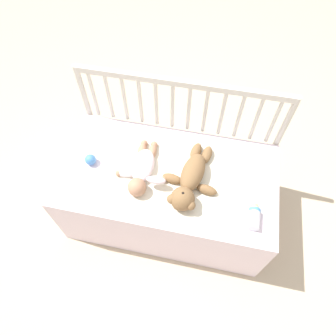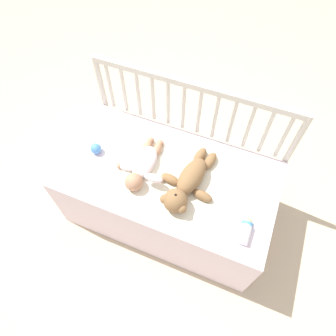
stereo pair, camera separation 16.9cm
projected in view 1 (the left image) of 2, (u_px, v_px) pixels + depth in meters
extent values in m
plane|color=#C6B293|center=(168.00, 210.00, 2.16)|extent=(12.00, 12.00, 0.00)
cube|color=silver|center=(168.00, 194.00, 1.95)|extent=(1.27, 0.69, 0.50)
cylinder|color=beige|center=(91.00, 118.00, 2.06)|extent=(0.04, 0.04, 0.88)
cylinder|color=beige|center=(274.00, 148.00, 1.92)|extent=(0.04, 0.04, 0.88)
cube|color=beige|center=(182.00, 83.00, 1.64)|extent=(1.24, 0.03, 0.04)
cylinder|color=beige|center=(94.00, 95.00, 1.86)|extent=(0.02, 0.02, 0.34)
cylinder|color=beige|center=(109.00, 97.00, 1.85)|extent=(0.02, 0.02, 0.34)
cylinder|color=beige|center=(125.00, 99.00, 1.84)|extent=(0.02, 0.02, 0.34)
cylinder|color=beige|center=(140.00, 102.00, 1.83)|extent=(0.02, 0.02, 0.34)
cylinder|color=beige|center=(156.00, 104.00, 1.81)|extent=(0.02, 0.02, 0.34)
cylinder|color=beige|center=(172.00, 107.00, 1.80)|extent=(0.02, 0.02, 0.34)
cylinder|color=beige|center=(189.00, 109.00, 1.79)|extent=(0.02, 0.02, 0.34)
cylinder|color=beige|center=(205.00, 112.00, 1.78)|extent=(0.02, 0.02, 0.34)
cylinder|color=beige|center=(222.00, 114.00, 1.77)|extent=(0.02, 0.02, 0.34)
cylinder|color=beige|center=(239.00, 117.00, 1.76)|extent=(0.02, 0.02, 0.34)
cylinder|color=beige|center=(256.00, 119.00, 1.75)|extent=(0.02, 0.02, 0.34)
cylinder|color=beige|center=(274.00, 122.00, 1.74)|extent=(0.02, 0.02, 0.34)
cube|color=silver|center=(169.00, 174.00, 1.74)|extent=(0.82, 0.55, 0.01)
ellipsoid|color=olive|center=(193.00, 173.00, 1.68)|extent=(0.16, 0.27, 0.12)
sphere|color=olive|center=(182.00, 199.00, 1.58)|extent=(0.13, 0.13, 0.13)
sphere|color=beige|center=(183.00, 196.00, 1.55)|extent=(0.05, 0.05, 0.05)
sphere|color=black|center=(183.00, 194.00, 1.53)|extent=(0.02, 0.02, 0.02)
sphere|color=olive|center=(191.00, 205.00, 1.56)|extent=(0.05, 0.05, 0.05)
sphere|color=olive|center=(172.00, 199.00, 1.58)|extent=(0.05, 0.05, 0.05)
ellipsoid|color=olive|center=(207.00, 190.00, 1.65)|extent=(0.12, 0.07, 0.05)
ellipsoid|color=olive|center=(172.00, 179.00, 1.69)|extent=(0.12, 0.07, 0.05)
ellipsoid|color=olive|center=(207.00, 155.00, 1.78)|extent=(0.08, 0.14, 0.06)
ellipsoid|color=olive|center=(196.00, 152.00, 1.79)|extent=(0.08, 0.14, 0.06)
ellipsoid|color=white|center=(143.00, 166.00, 1.73)|extent=(0.14, 0.23, 0.08)
sphere|color=tan|center=(137.00, 187.00, 1.63)|extent=(0.10, 0.10, 0.10)
ellipsoid|color=white|center=(156.00, 180.00, 1.63)|extent=(0.11, 0.05, 0.05)
ellipsoid|color=white|center=(125.00, 173.00, 1.72)|extent=(0.11, 0.05, 0.05)
sphere|color=tan|center=(163.00, 180.00, 1.69)|extent=(0.04, 0.04, 0.04)
sphere|color=tan|center=(119.00, 173.00, 1.72)|extent=(0.04, 0.04, 0.04)
ellipsoid|color=tan|center=(152.00, 152.00, 1.80)|extent=(0.06, 0.11, 0.05)
ellipsoid|color=tan|center=(142.00, 150.00, 1.80)|extent=(0.06, 0.11, 0.05)
sphere|color=tan|center=(154.00, 145.00, 1.83)|extent=(0.04, 0.04, 0.04)
sphere|color=tan|center=(144.00, 143.00, 1.84)|extent=(0.04, 0.04, 0.04)
cylinder|color=white|center=(254.00, 220.00, 1.55)|extent=(0.06, 0.10, 0.06)
cylinder|color=#4C99D8|center=(255.00, 211.00, 1.58)|extent=(0.06, 0.02, 0.06)
sphere|color=#EAC67F|center=(255.00, 207.00, 1.59)|extent=(0.04, 0.04, 0.04)
sphere|color=#4C8CDB|center=(90.00, 160.00, 1.76)|extent=(0.07, 0.07, 0.07)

